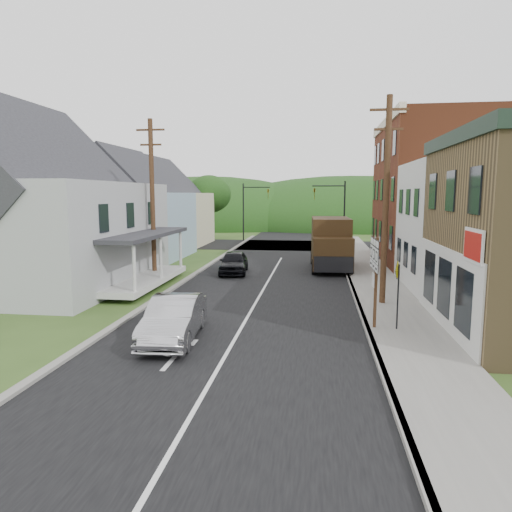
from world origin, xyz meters
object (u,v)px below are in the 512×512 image
at_px(dark_sedan, 234,262).
at_px(delivery_van, 331,244).
at_px(route_sign_cluster, 375,269).
at_px(warning_sign, 398,285).
at_px(silver_sedan, 174,319).

xyz_separation_m(dark_sedan, delivery_van, (5.99, 2.37, 1.00)).
bearing_deg(route_sign_cluster, delivery_van, 93.74).
distance_m(dark_sedan, route_sign_cluster, 13.38).
bearing_deg(delivery_van, warning_sign, -83.73).
distance_m(silver_sedan, delivery_van, 16.54).
height_order(dark_sedan, route_sign_cluster, route_sign_cluster).
bearing_deg(route_sign_cluster, warning_sign, -10.21).
xyz_separation_m(silver_sedan, delivery_van, (5.61, 15.53, 0.97)).
height_order(dark_sedan, warning_sign, warning_sign).
distance_m(route_sign_cluster, warning_sign, 0.95).
distance_m(delivery_van, warning_sign, 13.82).
relative_size(silver_sedan, route_sign_cluster, 1.36).
bearing_deg(dark_sedan, warning_sign, -60.34).
xyz_separation_m(delivery_van, route_sign_cluster, (1.16, -13.56, 0.56)).
bearing_deg(dark_sedan, silver_sedan, -93.70).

